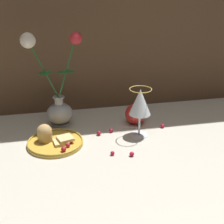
# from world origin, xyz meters

# --- Properties ---
(ground_plane) EXTENTS (2.40, 2.40, 0.00)m
(ground_plane) POSITION_xyz_m (0.00, 0.00, 0.00)
(ground_plane) COLOR #B7B2A3
(ground_plane) RESTS_ON ground
(vase) EXTENTS (0.22, 0.10, 0.37)m
(vase) POSITION_xyz_m (-0.17, 0.16, 0.12)
(vase) COLOR #A3A3A8
(vase) RESTS_ON ground_plane
(plate_with_pastries) EXTENTS (0.20, 0.20, 0.07)m
(plate_with_pastries) POSITION_xyz_m (-0.20, 0.00, 0.02)
(plate_with_pastries) COLOR gold
(plate_with_pastries) RESTS_ON ground_plane
(wine_glass) EXTENTS (0.08, 0.08, 0.19)m
(wine_glass) POSITION_xyz_m (0.12, 0.01, 0.13)
(wine_glass) COLOR silver
(wine_glass) RESTS_ON ground_plane
(apple_beside_vase) EXTENTS (0.08, 0.08, 0.10)m
(apple_beside_vase) POSITION_xyz_m (0.14, 0.11, 0.04)
(apple_beside_vase) COLOR red
(apple_beside_vase) RESTS_ON ground_plane
(berry_near_plate) EXTENTS (0.02, 0.02, 0.02)m
(berry_near_plate) POSITION_xyz_m (0.23, 0.05, 0.01)
(berry_near_plate) COLOR #AD192D
(berry_near_plate) RESTS_ON ground_plane
(berry_front_center) EXTENTS (0.01, 0.01, 0.01)m
(berry_front_center) POSITION_xyz_m (-0.01, -0.11, 0.01)
(berry_front_center) COLOR #AD192D
(berry_front_center) RESTS_ON ground_plane
(berry_by_glass_stem) EXTENTS (0.02, 0.02, 0.02)m
(berry_by_glass_stem) POSITION_xyz_m (-0.03, 0.04, 0.01)
(berry_by_glass_stem) COLOR #AD192D
(berry_by_glass_stem) RESTS_ON ground_plane
(berry_under_candlestick) EXTENTS (0.02, 0.02, 0.02)m
(berry_under_candlestick) POSITION_xyz_m (0.05, -0.13, 0.01)
(berry_under_candlestick) COLOR #AD192D
(berry_under_candlestick) RESTS_ON ground_plane
(berry_far_right) EXTENTS (0.02, 0.02, 0.02)m
(berry_far_right) POSITION_xyz_m (0.02, 0.05, 0.01)
(berry_far_right) COLOR #AD192D
(berry_far_right) RESTS_ON ground_plane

